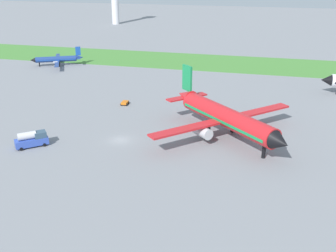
{
  "coord_description": "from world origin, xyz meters",
  "views": [
    {
      "loc": [
        29.07,
        -74.32,
        34.89
      ],
      "look_at": [
        9.63,
        3.09,
        3.0
      ],
      "focal_mm": 43.56,
      "sensor_mm": 36.0,
      "label": 1
    }
  ],
  "objects_px": {
    "airplane_taxiing_turboprop": "(57,59)",
    "baggage_cart_midfield": "(125,103)",
    "fuel_truck_near_gate": "(32,139)",
    "airplane_midfield_jet": "(225,117)"
  },
  "relations": [
    {
      "from": "airplane_midfield_jet",
      "to": "baggage_cart_midfield",
      "type": "xyz_separation_m",
      "value": [
        -28.11,
        15.23,
        -4.05
      ]
    },
    {
      "from": "airplane_taxiing_turboprop",
      "to": "baggage_cart_midfield",
      "type": "bearing_deg",
      "value": 110.25
    },
    {
      "from": "baggage_cart_midfield",
      "to": "fuel_truck_near_gate",
      "type": "bearing_deg",
      "value": 160.11
    },
    {
      "from": "airplane_taxiing_turboprop",
      "to": "baggage_cart_midfield",
      "type": "height_order",
      "value": "airplane_taxiing_turboprop"
    },
    {
      "from": "airplane_taxiing_turboprop",
      "to": "fuel_truck_near_gate",
      "type": "distance_m",
      "value": 72.37
    },
    {
      "from": "airplane_taxiing_turboprop",
      "to": "fuel_truck_near_gate",
      "type": "relative_size",
      "value": 3.14
    },
    {
      "from": "fuel_truck_near_gate",
      "to": "baggage_cart_midfield",
      "type": "xyz_separation_m",
      "value": [
        9.37,
        29.7,
        -1.01
      ]
    },
    {
      "from": "airplane_midfield_jet",
      "to": "baggage_cart_midfield",
      "type": "relative_size",
      "value": 11.75
    },
    {
      "from": "airplane_taxiing_turboprop",
      "to": "baggage_cart_midfield",
      "type": "xyz_separation_m",
      "value": [
        39.1,
        -36.28,
        -1.86
      ]
    },
    {
      "from": "airplane_taxiing_turboprop",
      "to": "airplane_midfield_jet",
      "type": "bearing_deg",
      "value": 115.64
    }
  ]
}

